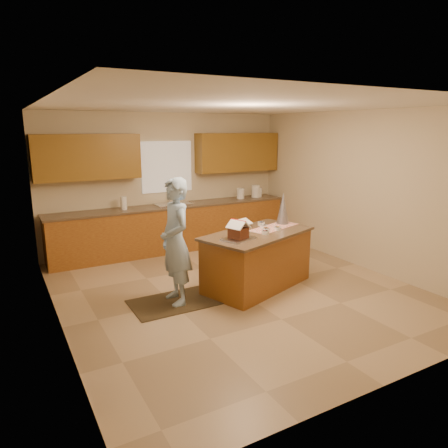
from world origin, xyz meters
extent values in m
plane|color=tan|center=(0.00, 0.00, 0.00)|extent=(5.50, 5.50, 0.00)
plane|color=silver|center=(0.00, 0.00, 2.70)|extent=(5.50, 5.50, 0.00)
plane|color=beige|center=(0.00, 2.75, 1.35)|extent=(5.50, 5.50, 0.00)
plane|color=beige|center=(0.00, -2.75, 1.35)|extent=(5.50, 5.50, 0.00)
plane|color=beige|center=(-2.50, 0.00, 1.35)|extent=(5.50, 5.50, 0.00)
plane|color=beige|center=(2.50, 0.00, 1.35)|extent=(5.50, 5.50, 0.00)
plane|color=gray|center=(-2.48, -0.80, 1.25)|extent=(0.00, 2.50, 2.50)
cube|color=white|center=(0.00, 2.72, 1.65)|extent=(1.05, 0.03, 1.00)
cube|color=#9C6420|center=(0.00, 2.45, 0.44)|extent=(4.80, 0.60, 0.88)
cube|color=brown|center=(0.00, 2.45, 0.90)|extent=(4.85, 0.63, 0.04)
cube|color=brown|center=(-1.55, 2.57, 1.90)|extent=(1.85, 0.35, 0.80)
cube|color=brown|center=(1.55, 2.57, 1.90)|extent=(1.85, 0.35, 0.80)
cube|color=silver|center=(0.00, 2.45, 0.89)|extent=(0.70, 0.45, 0.12)
cylinder|color=silver|center=(0.00, 2.63, 1.06)|extent=(0.03, 0.03, 0.28)
cube|color=#9C6420|center=(0.36, -0.03, 0.41)|extent=(1.88, 1.35, 0.83)
cube|color=brown|center=(0.36, -0.03, 0.85)|extent=(1.97, 1.45, 0.04)
cube|color=red|center=(0.76, 0.11, 0.87)|extent=(1.00, 0.63, 0.01)
cube|color=silver|center=(-0.12, -0.24, 0.88)|extent=(0.51, 0.44, 0.02)
cube|color=white|center=(0.37, 0.36, 0.95)|extent=(0.25, 0.22, 0.09)
cone|color=silver|center=(1.04, 0.26, 1.12)|extent=(0.26, 0.26, 0.52)
cube|color=black|center=(-1.01, 0.02, 0.01)|extent=(1.19, 0.77, 0.01)
imported|color=#9EC0E1|center=(-0.96, 0.02, 0.89)|extent=(0.44, 0.65, 1.75)
cylinder|color=white|center=(1.56, 2.45, 1.03)|extent=(0.16, 0.16, 0.23)
cylinder|color=white|center=(1.95, 2.45, 1.05)|extent=(0.19, 0.19, 0.27)
cylinder|color=white|center=(2.03, 2.45, 1.02)|extent=(0.14, 0.14, 0.21)
cylinder|color=white|center=(-0.98, 2.45, 1.04)|extent=(0.11, 0.11, 0.25)
cube|color=#552316|center=(-0.12, -0.24, 0.96)|extent=(0.27, 0.28, 0.15)
cube|color=white|center=(-0.17, -0.26, 1.09)|extent=(0.22, 0.29, 0.12)
cube|color=white|center=(-0.06, -0.22, 1.09)|extent=(0.22, 0.29, 0.12)
cylinder|color=red|center=(-0.12, -0.24, 1.14)|extent=(0.10, 0.25, 0.02)
cylinder|color=#913071|center=(0.08, 0.22, 0.89)|extent=(0.11, 0.11, 0.05)
cylinder|color=orange|center=(0.50, -0.04, 0.89)|extent=(0.11, 0.11, 0.05)
cylinder|color=#FF7978|center=(0.40, -0.17, 0.89)|extent=(0.11, 0.11, 0.05)
cylinder|color=white|center=(0.58, 0.16, 0.89)|extent=(0.11, 0.11, 0.05)
cylinder|color=green|center=(0.31, 0.23, 0.89)|extent=(0.11, 0.11, 0.05)
cylinder|color=#3057B6|center=(0.67, 0.34, 0.89)|extent=(0.11, 0.11, 0.05)
cylinder|color=orange|center=(0.70, -0.06, 0.89)|extent=(0.11, 0.11, 0.05)
cylinder|color=orange|center=(0.16, 0.13, 0.89)|extent=(0.11, 0.11, 0.05)
camera|label=1|loc=(-3.02, -5.03, 2.39)|focal=33.01mm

